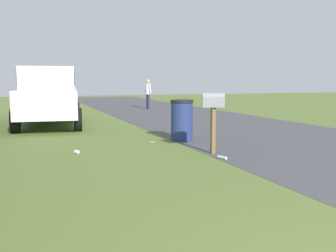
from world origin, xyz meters
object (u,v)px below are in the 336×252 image
object	(u,v)px
mailbox	(213,105)
pickup_truck	(49,95)
pedestrian	(148,92)
trash_bin	(182,120)

from	to	relation	value
mailbox	pickup_truck	distance (m)	7.32
mailbox	pickup_truck	world-z (taller)	pickup_truck
pickup_truck	pedestrian	xyz separation A→B (m)	(6.77, -5.78, -0.13)
mailbox	trash_bin	xyz separation A→B (m)	(2.02, -0.07, -0.53)
pickup_truck	pedestrian	size ratio (longest dim) A/B	3.18
trash_bin	pedestrian	distance (m)	11.67
trash_bin	pedestrian	size ratio (longest dim) A/B	0.66
pickup_truck	mailbox	bearing A→B (deg)	31.47
pedestrian	mailbox	bearing A→B (deg)	-117.19
pickup_truck	trash_bin	xyz separation A→B (m)	(-4.60, -3.20, -0.54)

